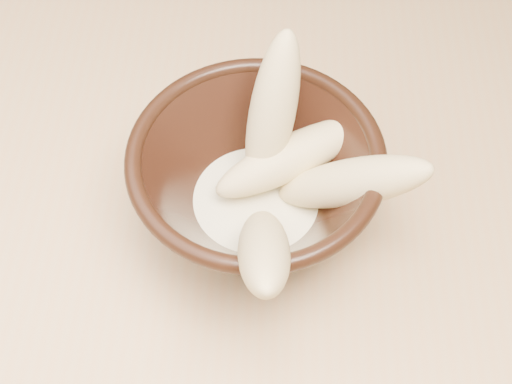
# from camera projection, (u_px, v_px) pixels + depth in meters

# --- Properties ---
(table) EXTENTS (1.20, 0.80, 0.75)m
(table) POSITION_uv_depth(u_px,v_px,m) (363.00, 379.00, 0.61)
(table) COLOR tan
(table) RESTS_ON ground
(bowl) EXTENTS (0.19, 0.19, 0.11)m
(bowl) POSITION_uv_depth(u_px,v_px,m) (256.00, 186.00, 0.56)
(bowl) COLOR black
(bowl) RESTS_ON table
(milk_puddle) EXTENTS (0.11, 0.11, 0.02)m
(milk_puddle) POSITION_uv_depth(u_px,v_px,m) (256.00, 203.00, 0.58)
(milk_puddle) COLOR beige
(milk_puddle) RESTS_ON bowl
(banana_upright) EXTENTS (0.06, 0.10, 0.14)m
(banana_upright) POSITION_uv_depth(u_px,v_px,m) (272.00, 115.00, 0.54)
(banana_upright) COLOR #DEC483
(banana_upright) RESTS_ON bowl
(banana_right) EXTENTS (0.14, 0.07, 0.12)m
(banana_right) POSITION_uv_depth(u_px,v_px,m) (350.00, 183.00, 0.53)
(banana_right) COLOR #DEC483
(banana_right) RESTS_ON bowl
(banana_across) EXTENTS (0.14, 0.09, 0.05)m
(banana_across) POSITION_uv_depth(u_px,v_px,m) (291.00, 157.00, 0.56)
(banana_across) COLOR #DEC483
(banana_across) RESTS_ON bowl
(banana_front) EXTENTS (0.04, 0.14, 0.14)m
(banana_front) POSITION_uv_depth(u_px,v_px,m) (264.00, 250.00, 0.48)
(banana_front) COLOR #DEC483
(banana_front) RESTS_ON bowl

